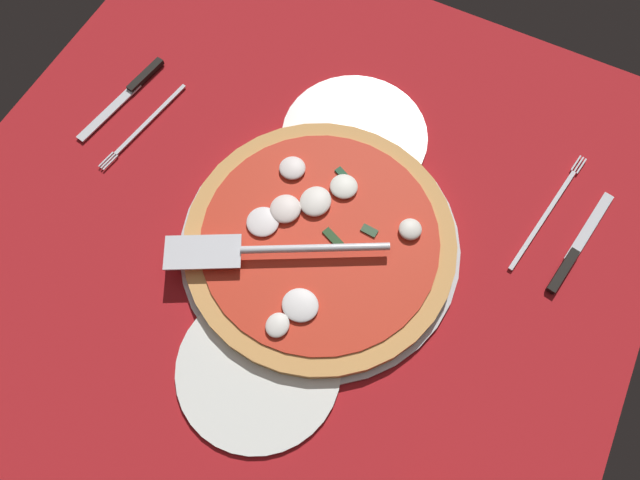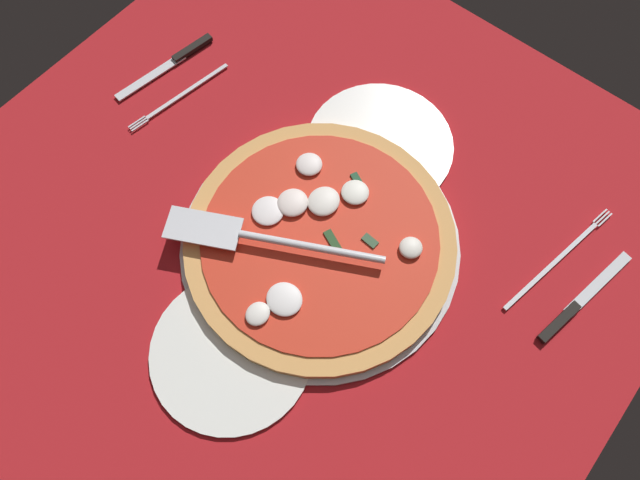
{
  "view_description": "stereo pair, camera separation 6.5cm",
  "coord_description": "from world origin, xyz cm",
  "views": [
    {
      "loc": [
        26.83,
        17.85,
        72.03
      ],
      "look_at": [
        0.63,
        4.66,
        2.05
      ],
      "focal_mm": 31.64,
      "sensor_mm": 36.0,
      "label": 1
    },
    {
      "loc": [
        23.31,
        23.26,
        72.03
      ],
      "look_at": [
        0.63,
        4.66,
        2.05
      ],
      "focal_mm": 31.64,
      "sensor_mm": 36.0,
      "label": 2
    }
  ],
  "objects": [
    {
      "name": "ground_plane",
      "position": [
        0.0,
        0.0,
        -0.4
      ],
      "size": [
        95.09,
        95.09,
        0.8
      ],
      "primitive_type": "cube",
      "color": "#A4181D"
    },
    {
      "name": "checker_pattern",
      "position": [
        0.0,
        0.0,
        0.05
      ],
      "size": [
        95.09,
        95.09,
        0.1
      ],
      "color": "silver",
      "rests_on": "ground_plane"
    },
    {
      "name": "pizza_pan",
      "position": [
        0.63,
        4.66,
        0.57
      ],
      "size": [
        38.23,
        38.23,
        0.95
      ],
      "primitive_type": "cylinder",
      "color": "silver",
      "rests_on": "ground_plane"
    },
    {
      "name": "dinner_plate_left",
      "position": [
        -17.23,
        1.42,
        0.6
      ],
      "size": [
        21.68,
        21.68,
        1.0
      ],
      "primitive_type": "cylinder",
      "color": "white",
      "rests_on": "ground_plane"
    },
    {
      "name": "dinner_plate_right",
      "position": [
        19.17,
        5.37,
        0.6
      ],
      "size": [
        20.78,
        20.78,
        1.0
      ],
      "primitive_type": "cylinder",
      "color": "white",
      "rests_on": "ground_plane"
    },
    {
      "name": "pizza",
      "position": [
        0.59,
        4.56,
        2.08
      ],
      "size": [
        36.66,
        36.66,
        3.22
      ],
      "color": "#DB9A53",
      "rests_on": "pizza_pan"
    },
    {
      "name": "pizza_server",
      "position": [
        5.85,
        -0.26,
        4.62
      ],
      "size": [
        16.3,
        27.0,
        1.0
      ],
      "rotation": [
        0.0,
        0.0,
        5.21
      ],
      "color": "silver",
      "rests_on": "pizza"
    },
    {
      "name": "place_setting_near",
      "position": [
        -6.72,
        -30.39,
        0.44
      ],
      "size": [
        22.29,
        16.54,
        1.4
      ],
      "rotation": [
        0.0,
        0.0,
        -0.16
      ],
      "color": "white",
      "rests_on": "ground_plane"
    },
    {
      "name": "place_setting_far",
      "position": [
        -16.02,
        33.72,
        0.45
      ],
      "size": [
        22.69,
        15.7,
        1.4
      ],
      "rotation": [
        0.0,
        0.0,
        2.97
      ],
      "color": "white",
      "rests_on": "ground_plane"
    }
  ]
}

